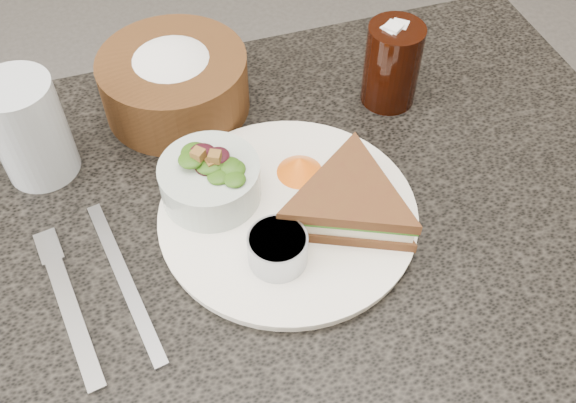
# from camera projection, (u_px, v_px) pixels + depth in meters

# --- Properties ---
(dining_table) EXTENTS (1.00, 0.70, 0.75)m
(dining_table) POSITION_uv_depth(u_px,v_px,m) (269.00, 381.00, 1.00)
(dining_table) COLOR black
(dining_table) RESTS_ON floor
(dinner_plate) EXTENTS (0.29, 0.29, 0.01)m
(dinner_plate) POSITION_uv_depth(u_px,v_px,m) (288.00, 215.00, 0.72)
(dinner_plate) COLOR white
(dinner_plate) RESTS_ON dining_table
(sandwich) EXTENTS (0.23, 0.23, 0.05)m
(sandwich) POSITION_uv_depth(u_px,v_px,m) (349.00, 202.00, 0.70)
(sandwich) COLOR #492D15
(sandwich) RESTS_ON dinner_plate
(salad_bowl) EXTENTS (0.13, 0.13, 0.07)m
(salad_bowl) POSITION_uv_depth(u_px,v_px,m) (210.00, 176.00, 0.71)
(salad_bowl) COLOR #ABBBB2
(salad_bowl) RESTS_ON dinner_plate
(dressing_ramekin) EXTENTS (0.07, 0.07, 0.04)m
(dressing_ramekin) POSITION_uv_depth(u_px,v_px,m) (278.00, 249.00, 0.66)
(dressing_ramekin) COLOR #9BA0A8
(dressing_ramekin) RESTS_ON dinner_plate
(orange_wedge) EXTENTS (0.08, 0.08, 0.02)m
(orange_wedge) POSITION_uv_depth(u_px,v_px,m) (300.00, 165.00, 0.75)
(orange_wedge) COLOR orange
(orange_wedge) RESTS_ON dinner_plate
(fork) EXTENTS (0.05, 0.18, 0.00)m
(fork) POSITION_uv_depth(u_px,v_px,m) (71.00, 313.00, 0.65)
(fork) COLOR gray
(fork) RESTS_ON dining_table
(knife) EXTENTS (0.05, 0.22, 0.00)m
(knife) POSITION_uv_depth(u_px,v_px,m) (125.00, 280.00, 0.67)
(knife) COLOR #9EA0A7
(knife) RESTS_ON dining_table
(bread_basket) EXTENTS (0.21, 0.21, 0.11)m
(bread_basket) POSITION_uv_depth(u_px,v_px,m) (173.00, 75.00, 0.81)
(bread_basket) COLOR brown
(bread_basket) RESTS_ON dining_table
(cola_glass) EXTENTS (0.07, 0.07, 0.12)m
(cola_glass) POSITION_uv_depth(u_px,v_px,m) (392.00, 61.00, 0.81)
(cola_glass) COLOR black
(cola_glass) RESTS_ON dining_table
(water_glass) EXTENTS (0.11, 0.11, 0.13)m
(water_glass) POSITION_uv_depth(u_px,v_px,m) (29.00, 129.00, 0.73)
(water_glass) COLOR #B3BCC5
(water_glass) RESTS_ON dining_table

